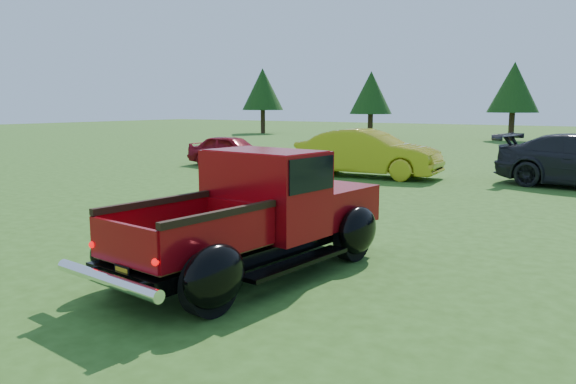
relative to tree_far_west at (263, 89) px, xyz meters
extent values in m
plane|color=#2B4D16|center=(22.00, -30.00, -3.52)|extent=(120.00, 120.00, 0.00)
cylinder|color=#332114|center=(0.00, 0.00, -2.58)|extent=(0.36, 0.36, 1.87)
cone|color=black|center=(0.00, 0.00, 0.02)|extent=(3.33, 3.33, 3.33)
cylinder|color=#332114|center=(10.00, -1.00, -2.69)|extent=(0.36, 0.36, 1.66)
cone|color=black|center=(10.00, -1.00, -0.39)|extent=(2.94, 2.94, 2.94)
cylinder|color=#332114|center=(19.00, 1.00, -2.62)|extent=(0.36, 0.36, 1.80)
cone|color=black|center=(19.00, 1.00, -0.12)|extent=(3.20, 3.20, 3.20)
cylinder|color=black|center=(21.41, -32.68, -3.16)|extent=(0.29, 0.74, 0.72)
cylinder|color=black|center=(22.93, -32.83, -3.16)|extent=(0.29, 0.74, 0.72)
cylinder|color=black|center=(21.70, -29.81, -3.16)|extent=(0.29, 0.74, 0.72)
cylinder|color=black|center=(23.22, -29.96, -3.16)|extent=(0.29, 0.74, 0.72)
cube|color=black|center=(22.32, -31.27, -3.11)|extent=(1.68, 4.33, 0.18)
cube|color=maroon|center=(22.47, -29.80, -2.75)|extent=(1.66, 1.50, 0.56)
cube|color=silver|center=(22.54, -29.11, -2.75)|extent=(1.44, 0.20, 0.45)
cube|color=maroon|center=(22.35, -30.96, -2.44)|extent=(1.70, 1.19, 1.17)
cube|color=black|center=(22.35, -30.96, -2.12)|extent=(1.72, 1.10, 0.45)
cube|color=maroon|center=(22.35, -30.96, -1.88)|extent=(1.62, 1.09, 0.07)
cube|color=brown|center=(22.21, -32.39, -2.96)|extent=(1.39, 1.91, 0.04)
cube|color=maroon|center=(21.61, -32.33, -2.73)|extent=(0.22, 1.79, 0.47)
cube|color=maroon|center=(22.81, -32.45, -2.73)|extent=(0.22, 1.79, 0.47)
cube|color=maroon|center=(22.30, -31.50, -2.73)|extent=(1.21, 0.17, 0.47)
cube|color=maroon|center=(22.12, -33.29, -2.73)|extent=(1.21, 0.18, 0.47)
cube|color=black|center=(21.61, -32.33, -2.45)|extent=(0.26, 1.80, 0.08)
cube|color=black|center=(22.81, -32.45, -2.45)|extent=(0.26, 1.80, 0.08)
ellipsoid|color=black|center=(21.32, -32.67, -3.05)|extent=(0.51, 0.99, 0.79)
ellipsoid|color=black|center=(23.02, -32.84, -3.05)|extent=(0.51, 0.99, 0.79)
ellipsoid|color=black|center=(21.61, -29.80, -3.05)|extent=(0.51, 0.99, 0.79)
ellipsoid|color=black|center=(23.31, -29.97, -3.05)|extent=(0.51, 0.99, 0.79)
cube|color=black|center=(21.47, -31.23, -3.22)|extent=(0.48, 1.91, 0.05)
cube|color=black|center=(23.17, -31.41, -3.22)|extent=(0.48, 1.91, 0.05)
cylinder|color=silver|center=(22.10, -33.51, -3.07)|extent=(1.76, 0.32, 0.14)
cube|color=black|center=(22.12, -33.32, -3.02)|extent=(0.27, 0.04, 0.13)
cube|color=gold|center=(22.11, -33.33, -3.02)|extent=(0.22, 0.03, 0.09)
sphere|color=#CC0505|center=(21.54, -33.26, -2.82)|extent=(0.08, 0.08, 0.08)
sphere|color=#CC0505|center=(22.69, -33.37, -2.82)|extent=(0.08, 0.08, 0.08)
imported|color=maroon|center=(13.50, -20.75, -2.93)|extent=(3.54, 1.69, 1.17)
imported|color=#AEA217|center=(19.16, -20.83, -2.76)|extent=(4.73, 2.03, 1.51)
camera|label=1|loc=(26.87, -37.27, -1.23)|focal=35.00mm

